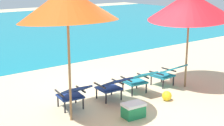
% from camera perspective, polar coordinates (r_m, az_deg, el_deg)
% --- Properties ---
extents(ground_plane, '(40.00, 40.00, 0.00)m').
position_cam_1_polar(ground_plane, '(11.48, -11.17, 0.09)').
color(ground_plane, beige).
extents(lounge_chair_far_left, '(0.65, 0.94, 0.68)m').
position_cam_1_polar(lounge_chair_far_left, '(7.19, -6.87, -5.33)').
color(lounge_chair_far_left, navy).
rests_on(lounge_chair_far_left, ground_plane).
extents(lounge_chair_near_left, '(0.58, 0.90, 0.68)m').
position_cam_1_polar(lounge_chair_near_left, '(7.65, 0.16, -3.95)').
color(lounge_chair_near_left, navy).
rests_on(lounge_chair_near_left, ground_plane).
extents(lounge_chair_near_right, '(0.63, 0.93, 0.68)m').
position_cam_1_polar(lounge_chair_near_right, '(8.14, 4.73, -2.83)').
color(lounge_chair_near_right, teal).
rests_on(lounge_chair_near_right, ground_plane).
extents(lounge_chair_far_right, '(0.60, 0.91, 0.68)m').
position_cam_1_polar(lounge_chair_far_right, '(8.78, 9.80, -1.67)').
color(lounge_chair_far_right, teal).
rests_on(lounge_chair_far_right, ground_plane).
extents(beach_umbrella_left, '(2.06, 2.09, 2.76)m').
position_cam_1_polar(beach_umbrella_left, '(6.26, -7.90, 10.21)').
color(beach_umbrella_left, olive).
rests_on(beach_umbrella_left, ground_plane).
extents(beach_umbrella_right, '(2.61, 2.57, 2.63)m').
position_cam_1_polar(beach_umbrella_right, '(8.57, 13.54, 9.90)').
color(beach_umbrella_right, olive).
rests_on(beach_umbrella_right, ground_plane).
extents(beach_ball, '(0.24, 0.24, 0.24)m').
position_cam_1_polar(beach_ball, '(7.90, 9.64, -5.74)').
color(beach_ball, yellow).
rests_on(beach_ball, ground_plane).
extents(cooler_box, '(0.50, 0.37, 0.32)m').
position_cam_1_polar(cooler_box, '(6.90, 3.80, -8.28)').
color(cooler_box, '#1E844C').
rests_on(cooler_box, ground_plane).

